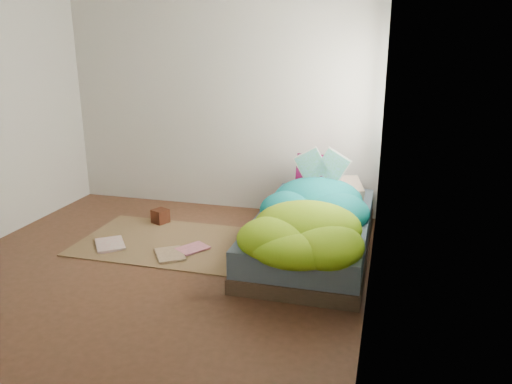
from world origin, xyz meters
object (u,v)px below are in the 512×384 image
pillow_magenta (316,175)px  open_book (322,155)px  bed (312,233)px  floor_book_a (96,246)px  floor_book_b (186,245)px  wooden_box (160,216)px

pillow_magenta → open_book: open_book is taller
bed → floor_book_a: bearing=-166.0°
pillow_magenta → floor_book_b: (-1.05, -0.92, -0.52)m
open_book → wooden_box: (-1.65, -0.09, -0.73)m
bed → wooden_box: bearing=170.0°
floor_book_b → bed: bearing=45.8°
wooden_box → floor_book_a: size_ratio=0.43×
floor_book_a → pillow_magenta: bearing=-4.7°
wooden_box → floor_book_a: (-0.28, -0.77, -0.06)m
floor_book_a → floor_book_b: size_ratio=1.22×
bed → open_book: (0.01, 0.38, 0.64)m
bed → floor_book_a: bed is taller
floor_book_b → pillow_magenta: bearing=74.7°
pillow_magenta → wooden_box: bearing=-165.6°
bed → pillow_magenta: 0.78m
open_book → floor_book_a: 2.26m
open_book → wooden_box: bearing=-177.8°
pillow_magenta → floor_book_b: pillow_magenta is taller
bed → floor_book_b: 1.17m
bed → open_book: 0.75m
open_book → wooden_box: size_ratio=2.96×
wooden_box → floor_book_b: bearing=-46.1°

